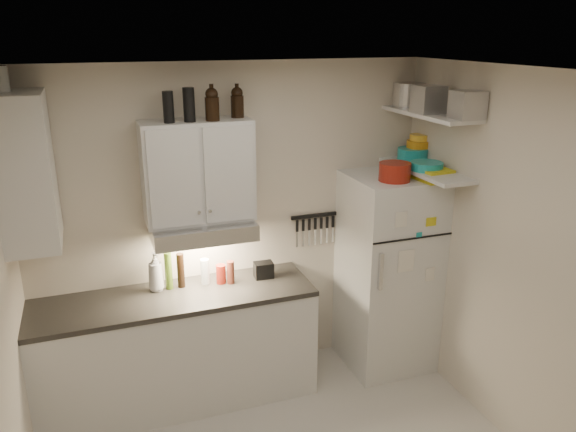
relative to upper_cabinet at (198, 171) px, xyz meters
name	(u,v)px	position (x,y,z in m)	size (l,w,h in m)	color
ceiling	(302,72)	(0.30, -1.33, 0.78)	(3.20, 3.00, 0.02)	silver
back_wall	(233,226)	(0.30, 0.18, -0.53)	(3.20, 0.02, 2.60)	beige
right_wall	(527,270)	(1.91, -1.33, -0.53)	(0.02, 3.00, 2.60)	beige
base_cabinet	(178,351)	(-0.25, -0.14, -1.39)	(2.10, 0.60, 0.88)	silver
countertop	(174,298)	(-0.25, -0.14, -0.93)	(2.10, 0.62, 0.04)	#2B2825
upper_cabinet	(198,171)	(0.00, 0.00, 0.00)	(0.80, 0.33, 0.75)	silver
side_cabinet	(25,171)	(-1.14, -0.14, 0.12)	(0.33, 0.55, 1.00)	silver
range_hood	(202,230)	(0.00, -0.06, -0.44)	(0.76, 0.46, 0.12)	silver
fridge	(388,272)	(1.55, -0.18, -0.98)	(0.70, 0.68, 1.70)	silver
shelf_hi	(429,114)	(1.75, -0.31, 0.38)	(0.30, 0.95, 0.03)	silver
shelf_lo	(425,170)	(1.75, -0.31, -0.07)	(0.30, 0.95, 0.03)	silver
knife_strip	(314,216)	(1.00, 0.15, -0.51)	(0.42, 0.02, 0.03)	black
dutch_oven	(395,172)	(1.47, -0.32, -0.05)	(0.25, 0.25, 0.14)	maroon
book_stack	(432,174)	(1.75, -0.40, -0.08)	(0.23, 0.28, 0.10)	gold
spice_jar	(390,168)	(1.53, -0.16, -0.07)	(0.07, 0.07, 0.11)	silver
stock_pot	(409,95)	(1.78, 0.04, 0.48)	(0.27, 0.27, 0.19)	silver
tin_a	(429,99)	(1.70, -0.35, 0.49)	(0.21, 0.18, 0.21)	#AAAAAD
tin_b	(468,105)	(1.79, -0.70, 0.49)	(0.20, 0.20, 0.20)	#AAAAAD
bowl_teal	(413,154)	(1.81, -0.02, 0.00)	(0.25, 0.25, 0.10)	teal
bowl_orange	(419,144)	(1.87, -0.01, 0.08)	(0.20, 0.20, 0.06)	orange
bowl_yellow	(419,137)	(1.87, -0.01, 0.14)	(0.16, 0.16, 0.05)	gold
plates	(427,166)	(1.72, -0.37, -0.02)	(0.25, 0.25, 0.06)	teal
growler_a	(212,104)	(0.11, -0.08, 0.49)	(0.10, 0.10, 0.24)	black
growler_b	(237,102)	(0.32, 0.02, 0.49)	(0.10, 0.10, 0.23)	black
thermos_a	(189,105)	(-0.05, -0.07, 0.49)	(0.08, 0.08, 0.24)	black
thermos_b	(168,107)	(-0.19, -0.07, 0.48)	(0.07, 0.07, 0.22)	black
soap_bottle	(155,270)	(-0.36, 0.00, -0.74)	(0.13, 0.13, 0.34)	silver
pepper_mill	(231,272)	(0.20, -0.07, -0.81)	(0.06, 0.06, 0.19)	#5A271B
oil_bottle	(168,271)	(-0.26, 0.00, -0.76)	(0.06, 0.06, 0.29)	#4A691A
vinegar_bottle	(181,270)	(-0.17, 0.00, -0.77)	(0.06, 0.06, 0.27)	black
clear_bottle	(205,272)	(0.01, -0.01, -0.80)	(0.07, 0.07, 0.20)	silver
red_jar	(221,274)	(0.13, -0.04, -0.83)	(0.08, 0.08, 0.15)	maroon
caddy	(264,270)	(0.48, -0.06, -0.84)	(0.15, 0.11, 0.13)	black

